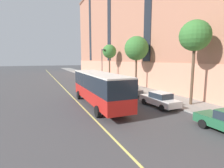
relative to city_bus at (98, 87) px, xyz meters
name	(u,v)px	position (x,y,z in m)	size (l,w,h in m)	color
ground_plane	(102,106)	(0.30, -0.26, -2.04)	(260.00, 260.00, 0.00)	#424244
sidewalk	(154,94)	(9.14, 2.74, -1.96)	(4.63, 160.00, 0.15)	gray
city_bus	(98,87)	(0.00, 0.00, 0.00)	(2.90, 11.64, 3.49)	red
parked_car_darkgray_1	(84,75)	(5.63, 28.31, -1.25)	(1.95, 4.71, 1.56)	#4C4C51
parked_car_white_2	(159,99)	(5.66, -2.85, -1.25)	(2.02, 4.67, 1.56)	silver
parked_car_darkgray_4	(129,90)	(5.63, 3.63, -1.25)	(2.01, 4.61, 1.56)	#4C4C51
street_tree_mid_block	(195,36)	(9.02, -3.83, 5.16)	(3.10, 3.10, 8.66)	brown
street_tree_far_uptown	(136,49)	(9.02, 7.36, 4.56)	(3.83, 3.83, 8.39)	brown
street_tree_far_downtown	(109,52)	(9.02, 18.56, 4.49)	(2.99, 2.99, 7.94)	brown
street_lamp	(102,62)	(7.43, 18.79, 2.36)	(0.36, 1.48, 6.94)	#2D2D30
fire_hydrant	(119,85)	(7.33, 10.14, -1.54)	(0.42, 0.24, 0.72)	red
lane_centerline	(77,102)	(-1.70, 2.74, -2.03)	(0.16, 140.00, 0.01)	#E0D66B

